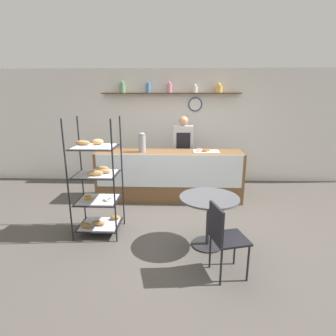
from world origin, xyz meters
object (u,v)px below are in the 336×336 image
(cafe_chair, at_px, (223,233))
(pastry_rack, at_px, (97,185))
(cafe_table, at_px, (209,209))
(person_worker, at_px, (183,151))
(coffee_carafe, at_px, (142,143))
(donut_tray_counter, at_px, (204,151))

(cafe_chair, bearing_deg, pastry_rack, 45.59)
(cafe_table, xyz_separation_m, cafe_chair, (0.08, -0.65, -0.01))
(person_worker, distance_m, cafe_chair, 3.04)
(pastry_rack, bearing_deg, cafe_table, -11.33)
(cafe_table, bearing_deg, coffee_carafe, 123.23)
(donut_tray_counter, bearing_deg, cafe_table, -92.68)
(coffee_carafe, bearing_deg, donut_tray_counter, 3.64)
(cafe_chair, relative_size, coffee_carafe, 2.29)
(person_worker, relative_size, cafe_table, 2.04)
(coffee_carafe, bearing_deg, cafe_chair, -63.00)
(cafe_table, bearing_deg, pastry_rack, 168.67)
(cafe_table, bearing_deg, person_worker, 97.54)
(pastry_rack, distance_m, coffee_carafe, 1.54)
(pastry_rack, height_order, cafe_chair, pastry_rack)
(cafe_chair, height_order, donut_tray_counter, donut_tray_counter)
(pastry_rack, height_order, person_worker, pastry_rack)
(coffee_carafe, bearing_deg, person_worker, 37.12)
(person_worker, height_order, donut_tray_counter, person_worker)
(donut_tray_counter, bearing_deg, cafe_chair, -90.03)
(pastry_rack, xyz_separation_m, coffee_carafe, (0.50, 1.40, 0.42))
(person_worker, relative_size, donut_tray_counter, 3.26)
(pastry_rack, relative_size, person_worker, 1.06)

